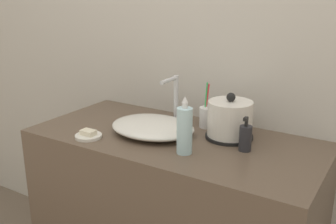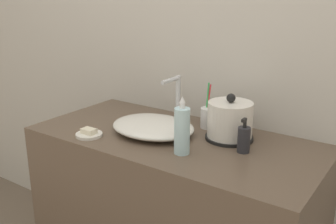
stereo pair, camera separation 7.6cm
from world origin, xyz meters
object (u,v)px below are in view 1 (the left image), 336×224
object	(u,v)px
lotion_bottle	(245,138)
shampoo_bottle	(185,130)
toothbrush_cup	(207,117)
faucet	(175,97)
electric_kettle	(230,121)

from	to	relation	value
lotion_bottle	shampoo_bottle	bearing A→B (deg)	-142.56
shampoo_bottle	lotion_bottle	bearing A→B (deg)	37.44
toothbrush_cup	shampoo_bottle	bearing A→B (deg)	-79.13
toothbrush_cup	faucet	bearing A→B (deg)	-174.96
electric_kettle	lotion_bottle	xyz separation A→B (m)	(0.10, -0.09, -0.02)
toothbrush_cup	lotion_bottle	distance (m)	0.28
faucet	lotion_bottle	xyz separation A→B (m)	(0.39, -0.15, -0.06)
electric_kettle	shampoo_bottle	xyz separation A→B (m)	(-0.08, -0.23, 0.02)
electric_kettle	lotion_bottle	distance (m)	0.14
lotion_bottle	shampoo_bottle	size ratio (longest dim) A/B	0.61
electric_kettle	shampoo_bottle	size ratio (longest dim) A/B	0.89
lotion_bottle	shampoo_bottle	xyz separation A→B (m)	(-0.18, -0.14, 0.04)
toothbrush_cup	lotion_bottle	world-z (taller)	toothbrush_cup
toothbrush_cup	shampoo_bottle	world-z (taller)	shampoo_bottle
faucet	toothbrush_cup	distance (m)	0.17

